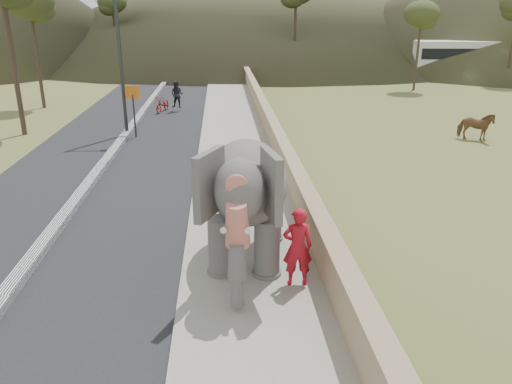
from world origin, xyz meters
TOP-DOWN VIEW (x-y plane):
  - ground at (0.00, 0.00)m, footprint 160.00×160.00m
  - road at (-5.00, 10.00)m, footprint 7.00×120.00m
  - median at (-5.00, 10.00)m, footprint 0.35×120.00m
  - walkway at (0.00, 10.00)m, footprint 3.00×120.00m
  - parapet at (1.65, 10.00)m, footprint 0.30×120.00m
  - lamppost at (-4.69, 14.95)m, footprint 1.76×0.36m
  - signboard at (-4.50, 14.41)m, footprint 0.60×0.08m
  - cow at (10.88, 12.78)m, footprint 1.68×1.38m
  - distant_car at (20.88, 33.74)m, footprint 4.44×2.35m
  - bus_white at (22.12, 34.89)m, footprint 11.25×4.07m
  - hill_far at (5.00, 70.00)m, footprint 80.00×80.00m
  - elephant_and_man at (0.02, 1.93)m, footprint 2.51×4.19m
  - motorcyclist at (-3.57, 20.59)m, footprint 1.84×1.91m
  - trees at (-0.29, 26.44)m, footprint 42.43×45.04m

SIDE VIEW (x-z plane):
  - ground at x=0.00m, z-range 0.00..0.00m
  - road at x=-5.00m, z-range 0.00..0.03m
  - walkway at x=0.00m, z-range 0.00..0.15m
  - median at x=-5.00m, z-range 0.00..0.22m
  - parapet at x=1.65m, z-range 0.00..1.10m
  - cow at x=10.88m, z-range 0.00..1.30m
  - motorcyclist at x=-3.57m, z-range -0.21..1.57m
  - distant_car at x=20.88m, z-range 0.00..1.44m
  - bus_white at x=22.12m, z-range 0.00..3.10m
  - elephant_and_man at x=0.02m, z-range 0.14..3.01m
  - signboard at x=-4.50m, z-range 0.44..2.84m
  - trees at x=-0.29m, z-range -0.42..8.26m
  - lamppost at x=-4.69m, z-range 0.87..8.87m
  - hill_far at x=5.00m, z-range 0.00..14.00m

